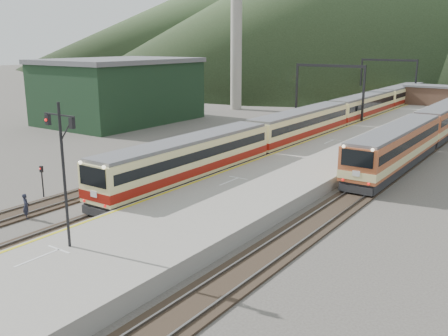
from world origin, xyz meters
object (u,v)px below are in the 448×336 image
Objects in this scene: second_train at (424,131)px; signal_mast at (63,161)px; worker at (26,206)px; main_train at (336,116)px.

second_train is 39.12m from signal_mast.
main_train is at bearing -67.82° from worker.
main_train is at bearing 156.64° from second_train.
main_train is 10.73× the size of signal_mast.
signal_mast is at bearing -101.22° from second_train.
signal_mast is 9.41m from worker.
signal_mast reaches higher than main_train.
signal_mast reaches higher than second_train.
second_train is 23.77× the size of worker.
second_train is at bearing 78.78° from signal_mast.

